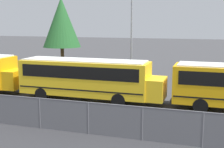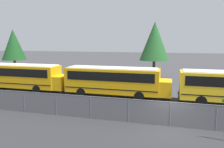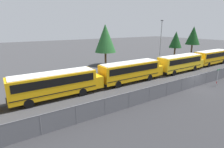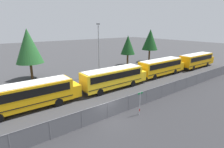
{
  "view_description": "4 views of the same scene",
  "coord_description": "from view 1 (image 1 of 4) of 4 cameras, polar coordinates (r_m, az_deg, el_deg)",
  "views": [
    {
      "loc": [
        15.28,
        -15.14,
        6.1
      ],
      "look_at": [
        8.01,
        7.25,
        2.14
      ],
      "focal_mm": 50.0,
      "sensor_mm": 36.0,
      "label": 1
    },
    {
      "loc": [
        -0.09,
        -15.39,
        6.04
      ],
      "look_at": [
        -6.14,
        6.85,
        2.53
      ],
      "focal_mm": 35.0,
      "sensor_mm": 36.0,
      "label": 2
    },
    {
      "loc": [
        -23.04,
        -13.46,
        8.51
      ],
      "look_at": [
        -9.29,
        7.5,
        1.69
      ],
      "focal_mm": 28.0,
      "sensor_mm": 36.0,
      "label": 3
    },
    {
      "loc": [
        -9.62,
        -13.54,
        9.47
      ],
      "look_at": [
        5.71,
        6.78,
        2.42
      ],
      "focal_mm": 28.0,
      "sensor_mm": 36.0,
      "label": 4
    }
  ],
  "objects": [
    {
      "name": "tree_3",
      "position": [
        39.63,
        -9.21,
        9.28
      ],
      "size": [
        4.7,
        4.7,
        9.07
      ],
      "color": "#51381E",
      "rests_on": "ground_plane"
    },
    {
      "name": "light_pole",
      "position": [
        29.83,
        3.6,
        8.06
      ],
      "size": [
        0.6,
        0.24,
        9.88
      ],
      "color": "gray",
      "rests_on": "ground_plane"
    },
    {
      "name": "school_bus_3",
      "position": [
        24.18,
        -4.56,
        -0.44
      ],
      "size": [
        11.44,
        2.6,
        3.22
      ],
      "color": "yellow",
      "rests_on": "ground_plane"
    }
  ]
}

